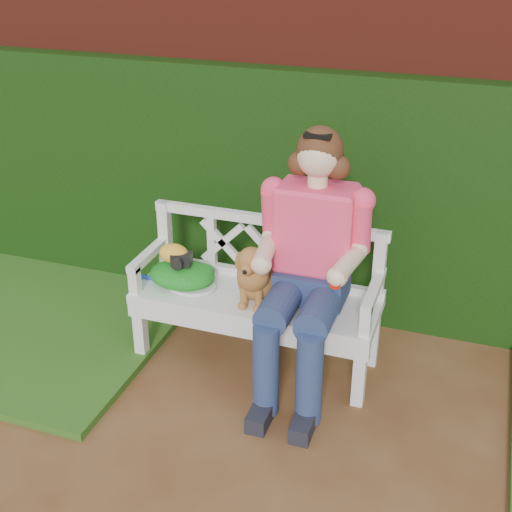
% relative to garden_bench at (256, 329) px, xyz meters
% --- Properties ---
extents(ground, '(60.00, 60.00, 0.00)m').
position_rel_garden_bench_xyz_m(ground, '(0.45, -0.93, -0.24)').
color(ground, '#572F16').
extents(brick_wall, '(10.00, 0.30, 2.20)m').
position_rel_garden_bench_xyz_m(brick_wall, '(0.45, 0.97, 0.86)').
color(brick_wall, maroon).
rests_on(brick_wall, ground).
extents(ivy_hedge, '(10.00, 0.18, 1.70)m').
position_rel_garden_bench_xyz_m(ivy_hedge, '(0.45, 0.75, 0.61)').
color(ivy_hedge, '#163A0D').
rests_on(ivy_hedge, ground).
extents(grass_left, '(2.60, 2.00, 0.05)m').
position_rel_garden_bench_xyz_m(grass_left, '(-1.95, -0.03, -0.21)').
color(grass_left, '#24511E').
rests_on(grass_left, ground).
extents(garden_bench, '(1.59, 0.61, 0.48)m').
position_rel_garden_bench_xyz_m(garden_bench, '(0.00, 0.00, 0.00)').
color(garden_bench, white).
rests_on(garden_bench, ground).
extents(seated_woman, '(0.91, 1.06, 1.60)m').
position_rel_garden_bench_xyz_m(seated_woman, '(0.35, -0.02, 0.56)').
color(seated_woman, '#EC5986').
rests_on(seated_woman, ground).
extents(dog, '(0.35, 0.41, 0.40)m').
position_rel_garden_bench_xyz_m(dog, '(0.02, -0.05, 0.44)').
color(dog, '#B77040').
rests_on(dog, garden_bench).
extents(tennis_racket, '(0.64, 0.37, 0.03)m').
position_rel_garden_bench_xyz_m(tennis_racket, '(-0.44, -0.03, 0.25)').
color(tennis_racket, white).
rests_on(tennis_racket, garden_bench).
extents(green_bag, '(0.48, 0.40, 0.14)m').
position_rel_garden_bench_xyz_m(green_bag, '(-0.48, -0.02, 0.31)').
color(green_bag, '#32883C').
rests_on(green_bag, garden_bench).
extents(camera_item, '(0.14, 0.11, 0.08)m').
position_rel_garden_bench_xyz_m(camera_item, '(-0.48, -0.02, 0.42)').
color(camera_item, black).
rests_on(camera_item, green_bag).
extents(baseball_glove, '(0.20, 0.15, 0.12)m').
position_rel_garden_bench_xyz_m(baseball_glove, '(-0.53, -0.01, 0.44)').
color(baseball_glove, gold).
rests_on(baseball_glove, green_bag).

